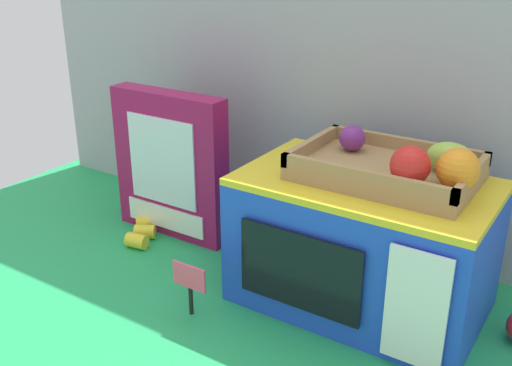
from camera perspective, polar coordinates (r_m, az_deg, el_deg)
The scene contains 7 objects.
ground_plane at distance 1.22m, azimuth 2.11°, elevation -8.62°, with size 1.70×1.70×0.00m, color #219E54.
display_back_panel at distance 1.27m, azimuth 7.70°, elevation 11.55°, with size 1.61×0.03×0.79m, color #A0A3A8.
toy_microwave at distance 1.09m, azimuth 9.93°, elevation -5.74°, with size 0.43×0.27×0.24m.
food_groups_crate at distance 1.03m, azimuth 13.45°, elevation 1.47°, with size 0.31×0.20×0.09m.
cookie_set_box at distance 1.33m, azimuth -8.12°, elevation 1.69°, with size 0.28×0.06×0.33m.
price_sign at distance 1.08m, azimuth -6.32°, elevation -9.29°, with size 0.07×0.01×0.10m.
loose_toy_banana at distance 1.37m, azimuth -10.68°, elevation -4.55°, with size 0.09×0.12×0.03m.
Camera 1 is at (0.53, -0.90, 0.63)m, focal length 42.24 mm.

